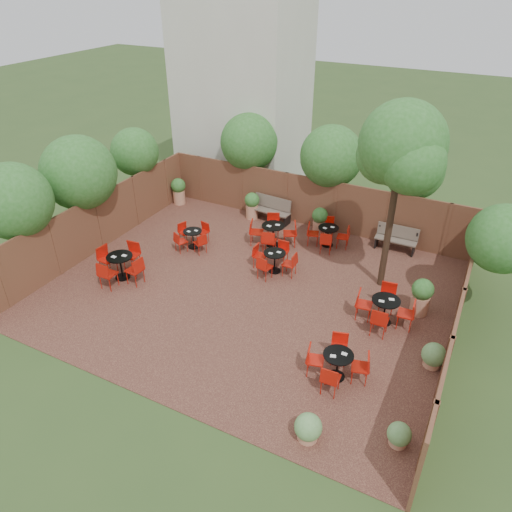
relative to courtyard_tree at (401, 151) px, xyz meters
The scene contains 13 objects.
ground 6.11m from the courtyard_tree, 148.16° to the right, with size 80.00×80.00×0.00m, color #354F23.
courtyard_paving 6.10m from the courtyard_tree, 148.16° to the right, with size 12.00×10.00×0.02m, color #3C1D18.
fence_back 5.68m from the courtyard_tree, 141.98° to the left, with size 12.00×0.08×2.00m, color #573120.
fence_left 10.40m from the courtyard_tree, 166.97° to the right, with size 0.08×10.00×2.00m, color #573120.
fence_right 4.76m from the courtyard_tree, 42.25° to the right, with size 0.08×10.00×2.00m, color #573120.
neighbour_building 9.94m from the courtyard_tree, 144.34° to the left, with size 5.00×4.00×8.00m, color beige.
overhang_foliage 6.31m from the courtyard_tree, behind, with size 15.41×10.52×2.54m.
courtyard_tree is the anchor object (origin of this frame).
park_bench_left 6.81m from the courtyard_tree, 154.29° to the left, with size 1.63×0.65×0.98m.
park_bench_right 4.64m from the courtyard_tree, 92.24° to the left, with size 1.46×0.48×0.90m.
bistro_tables 5.39m from the courtyard_tree, 157.62° to the right, with size 9.82×7.65×0.95m.
planters 5.71m from the courtyard_tree, 161.76° to the left, with size 11.23×3.86×1.15m.
low_shrubs 6.59m from the courtyard_tree, 74.99° to the right, with size 2.61×4.13×0.67m.
Camera 1 is at (5.85, -10.95, 8.85)m, focal length 33.89 mm.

